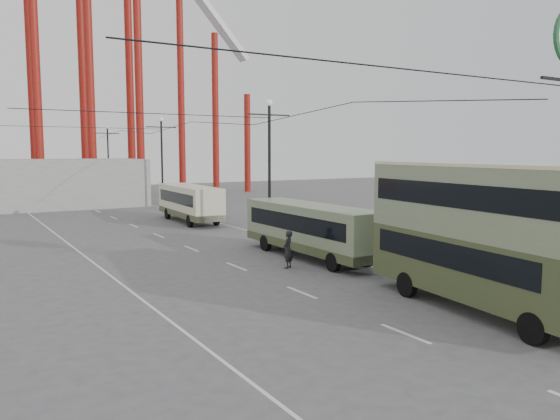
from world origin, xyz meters
TOP-DOWN VIEW (x-y plane):
  - ground at (0.00, 0.00)m, footprint 160.00×160.00m
  - road_markings at (-0.86, 19.70)m, footprint 12.52×120.00m
  - lamp_post_mid at (5.60, 18.00)m, footprint 3.20×0.44m
  - lamp_post_far at (5.60, 40.00)m, footprint 3.20×0.44m
  - lamp_post_distant at (5.60, 62.00)m, footprint 3.20×0.44m
  - roller_coaster at (-2.49, 56.89)m, footprint 52.95×5.00m
  - fairground_shed at (-6.00, 47.00)m, footprint 22.00×10.00m
  - double_decker_bus at (3.08, -1.65)m, footprint 3.65×10.29m
  - single_decker_green at (3.55, 10.00)m, footprint 2.40×10.36m
  - single_decker_cream at (3.69, 27.85)m, footprint 2.91×9.75m
  - pedestrian at (1.06, 8.37)m, footprint 0.82×0.78m

SIDE VIEW (x-z plane):
  - ground at x=0.00m, z-range 0.00..0.00m
  - road_markings at x=-0.86m, z-range 0.00..0.01m
  - pedestrian at x=1.06m, z-range 0.00..1.89m
  - single_decker_green at x=3.55m, z-range 0.19..3.12m
  - single_decker_cream at x=3.69m, z-range 0.19..3.19m
  - fairground_shed at x=-6.00m, z-range 0.00..5.00m
  - double_decker_bus at x=3.08m, z-range 0.33..5.74m
  - lamp_post_mid at x=5.60m, z-range 0.02..9.34m
  - lamp_post_far at x=5.60m, z-range 0.02..9.34m
  - lamp_post_distant at x=5.60m, z-range 0.02..9.34m
  - roller_coaster at x=-2.49m, z-range -4.82..50.66m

